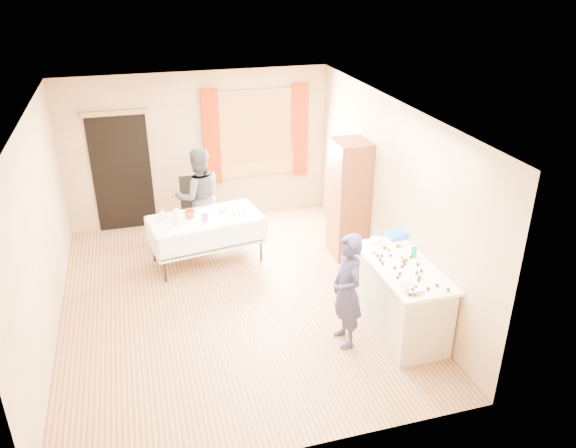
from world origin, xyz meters
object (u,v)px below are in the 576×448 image
object	(u,v)px
cabinet	(349,199)
girl	(347,291)
woman	(199,197)
counter	(400,297)
chair	(196,219)
party_table	(206,235)

from	to	relation	value
cabinet	girl	world-z (taller)	cabinet
woman	counter	bearing A→B (deg)	118.35
counter	girl	xyz separation A→B (m)	(-0.75, -0.08, 0.27)
cabinet	chair	distance (m)	2.61
party_table	woman	bearing A→B (deg)	80.19
cabinet	woman	bearing A→B (deg)	154.29
party_table	chair	bearing A→B (deg)	83.68
cabinet	girl	size ratio (longest dim) A/B	1.27
party_table	chair	xyz separation A→B (m)	(-0.05, 0.94, -0.14)
girl	woman	xyz separation A→B (m)	(-1.29, 3.15, 0.08)
counter	party_table	world-z (taller)	counter
party_table	girl	bearing A→B (deg)	-71.29
cabinet	woman	world-z (taller)	cabinet
woman	cabinet	bearing A→B (deg)	149.09
girl	woman	world-z (taller)	woman
counter	woman	size ratio (longest dim) A/B	0.95
girl	chair	bearing A→B (deg)	-160.34
cabinet	party_table	size ratio (longest dim) A/B	1.04
counter	woman	world-z (taller)	woman
chair	party_table	bearing A→B (deg)	-88.07
party_table	chair	distance (m)	0.95
chair	woman	size ratio (longest dim) A/B	0.64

